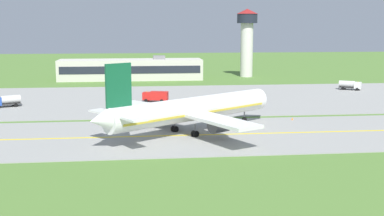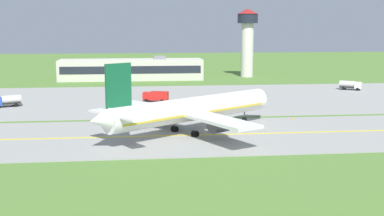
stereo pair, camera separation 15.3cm
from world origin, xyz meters
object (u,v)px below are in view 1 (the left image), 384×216
Objects in this scene: airplane_lead at (191,109)px; service_truck_fuel at (156,96)px; service_truck_baggage at (6,101)px; control_tower at (247,36)px; service_truck_catering at (350,85)px.

airplane_lead is 35.62m from service_truck_fuel.
service_truck_baggage is 0.26× the size of control_tower.
service_truck_catering is at bearing 12.53° from service_truck_baggage.
airplane_lead is 96.78m from control_tower.
control_tower is (68.31, 59.83, 13.05)m from service_truck_baggage.
control_tower is at bearing 58.31° from service_truck_fuel.
control_tower is at bearing 71.81° from airplane_lead.
airplane_lead is 5.41× the size of service_truck_fuel.
airplane_lead is 72.61m from service_truck_catering.
service_truck_baggage is 1.02× the size of service_truck_catering.
control_tower is at bearing 117.87° from service_truck_catering.
service_truck_baggage is at bearing -167.47° from service_truck_catering.
control_tower is (-21.13, 39.96, 13.05)m from service_truck_catering.
service_truck_catering is (55.82, 16.23, 0.00)m from service_truck_fuel.
airplane_lead is 49.68m from service_truck_baggage.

